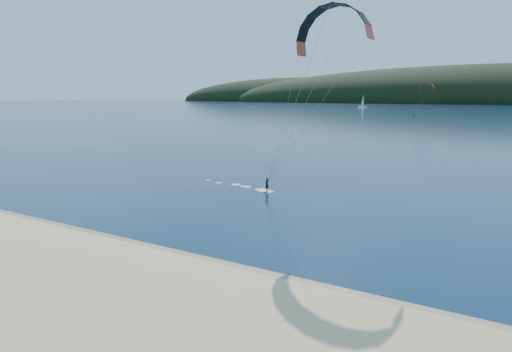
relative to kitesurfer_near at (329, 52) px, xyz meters
The scene contains 5 objects.
ground 26.80m from the kitesurfer_near, 95.76° to the right, with size 1800.00×1800.00×0.00m, color #071F39.
wet_sand 23.14m from the kitesurfer_near, 97.20° to the right, with size 220.00×2.50×0.10m.
kitesurfer_near is the anchor object (origin of this frame).
kitesurfer_far 179.44m from the kitesurfer_near, 98.44° to the left, with size 10.44×8.45×15.83m.
sailboat 390.36m from the kitesurfer_near, 107.87° to the left, with size 7.92×5.17×11.42m.
Camera 1 is at (18.68, -17.07, 10.62)m, focal length 31.87 mm.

